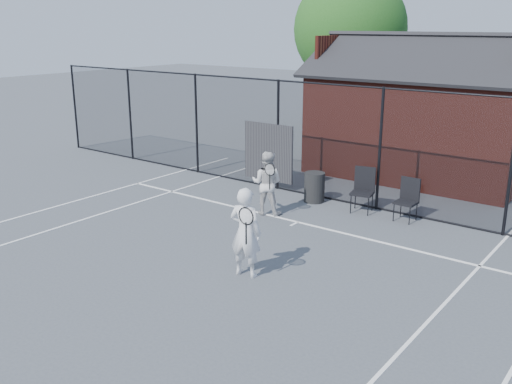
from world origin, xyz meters
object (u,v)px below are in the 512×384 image
Objects in this scene: clubhouse at (423,121)px; waste_bin at (314,187)px; chair_left at (362,191)px; player_back at (267,183)px; chair_right at (406,201)px; player_front at (245,232)px.

waste_bin is (-1.06, -4.40, -1.22)m from clubhouse.
player_back is at bearing -152.49° from chair_left.
clubhouse is 8.46× the size of waste_bin.
chair_left is 1.09× the size of chair_right.
player_front is 4.74m from chair_right.
chair_left is 1.10m from chair_right.
player_front is at bearing -88.02° from clubhouse.
clubhouse reaches higher than waste_bin.
chair_left reaches higher than waste_bin.
chair_left reaches higher than chair_right.
chair_right is (1.41, -4.40, -1.12)m from clubhouse.
chair_left is at bearing -177.32° from chair_right.
clubhouse is 6.65× the size of chair_right.
clubhouse is at bearing 91.98° from player_front.
clubhouse is 3.90× the size of player_front.
waste_bin is (-2.47, 0.00, -0.10)m from chair_right.
chair_right is at bearing -11.12° from chair_left.
player_front is 1.08× the size of player_back.
waste_bin is at bearing -179.10° from chair_right.
player_front is 4.57m from chair_left.
player_front is at bearing -102.62° from chair_right.
waste_bin is at bearing -103.50° from clubhouse.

